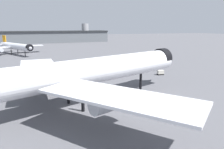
{
  "coord_description": "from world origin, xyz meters",
  "views": [
    {
      "loc": [
        -7.72,
        -46.52,
        18.61
      ],
      "look_at": [
        11.23,
        4.31,
        6.24
      ],
      "focal_mm": 33.93,
      "sensor_mm": 36.0,
      "label": 1
    }
  ],
  "objects": [
    {
      "name": "ground",
      "position": [
        0.0,
        0.0,
        0.0
      ],
      "size": [
        900.0,
        900.0,
        0.0
      ],
      "primitive_type": "plane",
      "color": "#56565B"
    },
    {
      "name": "airliner_near_gate",
      "position": [
        3.0,
        1.36,
        7.97
      ],
      "size": [
        66.43,
        59.35,
        18.11
      ],
      "rotation": [
        0.0,
        0.0,
        0.34
      ],
      "color": "white",
      "rests_on": "ground"
    },
    {
      "name": "airliner_far_taxiway",
      "position": [
        -18.97,
        110.42,
        5.45
      ],
      "size": [
        38.72,
        42.94,
        12.38
      ],
      "rotation": [
        0.0,
        0.0,
        5.19
      ],
      "color": "silver",
      "rests_on": "ground"
    },
    {
      "name": "terminal_building",
      "position": [
        -4.53,
        212.41,
        6.96
      ],
      "size": [
        172.76,
        34.11,
        22.04
      ],
      "rotation": [
        0.0,
        0.0,
        0.05
      ],
      "color": "slate",
      "rests_on": "ground"
    },
    {
      "name": "baggage_cart_trailing",
      "position": [
        38.47,
        22.85,
        0.98
      ],
      "size": [
        2.55,
        2.15,
        1.82
      ],
      "rotation": [
        0.0,
        0.0,
        6.17
      ],
      "color": "black",
      "rests_on": "ground"
    }
  ]
}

